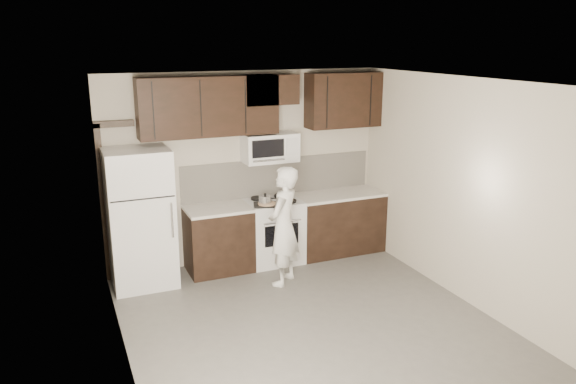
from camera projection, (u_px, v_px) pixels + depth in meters
floor at (312, 325)px, 6.31m from camera, size 4.50×4.50×0.00m
back_wall at (246, 168)px, 7.95m from camera, size 4.00×0.00×4.00m
ceiling at (315, 82)px, 5.60m from camera, size 4.50×4.50×0.00m
counter_run at (293, 228)px, 8.14m from camera, size 2.95×0.64×0.91m
stove at (274, 231)px, 8.02m from camera, size 0.76×0.66×0.94m
backsplash at (279, 176)px, 8.17m from camera, size 2.90×0.02×0.54m
upper_cabinets at (263, 102)px, 7.63m from camera, size 3.48×0.35×0.78m
microwave at (270, 148)px, 7.81m from camera, size 0.76×0.42×0.40m
refrigerator at (140, 218)px, 7.17m from camera, size 0.80×0.76×1.80m
door_trim at (105, 189)px, 7.22m from camera, size 0.50×0.08×2.12m
saucepan at (265, 200)px, 7.69m from camera, size 0.30×0.18×0.17m
baking_tray at (267, 205)px, 7.68m from camera, size 0.43×0.37×0.02m
pizza at (267, 203)px, 7.67m from camera, size 0.31×0.31×0.02m
person at (283, 226)px, 7.22m from camera, size 0.67×0.67×1.57m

